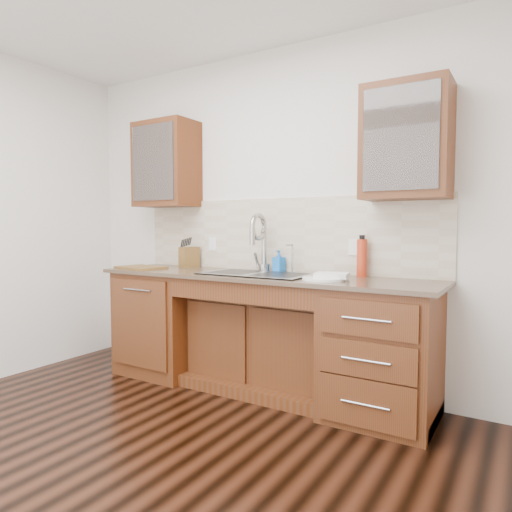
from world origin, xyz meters
The scene contains 24 objects.
ground centered at (0.00, 0.00, -0.05)m, with size 4.00×3.50×0.10m, color black.
wall_back centered at (0.00, 1.80, 1.35)m, with size 4.00×0.10×2.70m, color silver.
base_cabinet_left centered at (-0.95, 1.44, 0.44)m, with size 0.70×0.62×0.88m, color #593014.
base_cabinet_center centered at (0.00, 1.53, 0.35)m, with size 1.20×0.44×0.70m, color #593014.
base_cabinet_right centered at (0.95, 1.44, 0.44)m, with size 0.70×0.62×0.88m, color #593014.
countertop centered at (0.00, 1.43, 0.90)m, with size 2.70×0.65×0.03m, color #84705B.
backsplash centered at (0.00, 1.74, 1.21)m, with size 2.70×0.02×0.59m, color beige.
sink centered at (0.00, 1.41, 0.83)m, with size 0.84×0.46×0.19m, color #9E9EA5.
faucet centered at (-0.07, 1.64, 1.11)m, with size 0.04×0.04×0.40m, color #999993.
filter_tap centered at (0.18, 1.65, 1.03)m, with size 0.02×0.02×0.24m, color #999993.
upper_cabinet_left centered at (-1.05, 1.58, 1.83)m, with size 0.55×0.34×0.75m, color #593014.
upper_cabinet_right centered at (1.05, 1.58, 1.83)m, with size 0.55×0.34×0.75m, color #593014.
outlet_left centered at (-0.65, 1.73, 1.12)m, with size 0.08×0.01×0.12m, color white.
outlet_right centered at (0.65, 1.73, 1.12)m, with size 0.08×0.01×0.12m, color white.
soap_bottle centered at (0.05, 1.67, 1.00)m, with size 0.08×0.08×0.17m, color blue.
water_bottle centered at (0.73, 1.66, 1.05)m, with size 0.07×0.07×0.27m, color #B62F14.
plate centered at (0.58, 1.34, 0.92)m, with size 0.29×0.29×0.02m, color white.
dish_towel centered at (0.63, 1.36, 0.94)m, with size 0.22×0.16×0.03m, color white.
knife_block centered at (-0.84, 1.63, 1.00)m, with size 0.10×0.16×0.18m, color #8D6A47.
cutting_board centered at (-1.11, 1.31, 0.92)m, with size 0.40×0.28×0.02m, color #A66C33.
cup_left_a centered at (-1.17, 1.58, 1.77)m, with size 0.12×0.12×0.10m, color white.
cup_left_b centered at (-0.96, 1.58, 1.78)m, with size 0.11×0.11×0.10m, color silver.
cup_right_a centered at (0.91, 1.58, 1.77)m, with size 0.11×0.11×0.09m, color silver.
cup_right_b centered at (1.10, 1.58, 1.77)m, with size 0.10×0.10×0.09m, color silver.
Camera 1 is at (1.79, -1.52, 1.27)m, focal length 32.00 mm.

